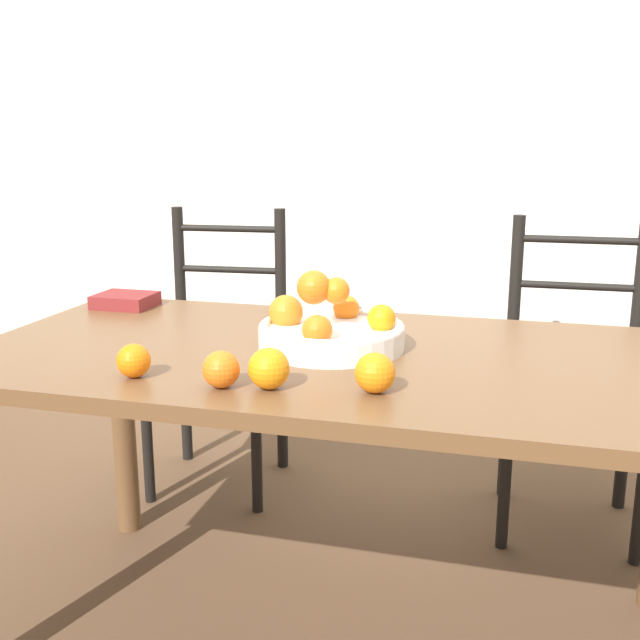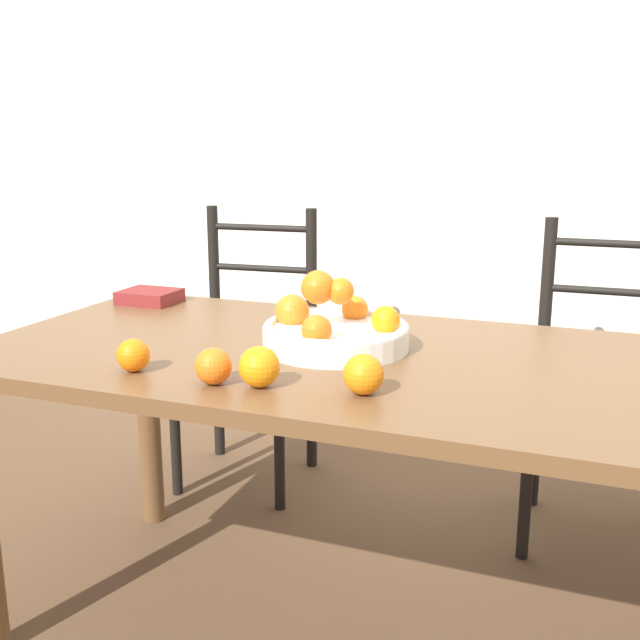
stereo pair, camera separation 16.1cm
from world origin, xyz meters
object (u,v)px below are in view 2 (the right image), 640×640
at_px(orange_loose_0, 213,366).
at_px(orange_loose_2, 363,374).
at_px(chair_right, 603,394).
at_px(orange_loose_3, 259,367).
at_px(book_stack, 150,296).
at_px(chair_left, 249,355).
at_px(orange_loose_1, 133,355).
at_px(fruit_bowl, 334,329).

relative_size(orange_loose_0, orange_loose_2, 0.94).
height_order(orange_loose_0, chair_right, chair_right).
bearing_deg(orange_loose_0, chair_right, 55.83).
xyz_separation_m(orange_loose_2, orange_loose_3, (-0.20, -0.03, 0.00)).
distance_m(orange_loose_3, book_stack, 0.86).
height_order(orange_loose_3, chair_left, chair_left).
xyz_separation_m(orange_loose_1, orange_loose_3, (0.29, 0.00, 0.01)).
bearing_deg(book_stack, orange_loose_2, -33.34).
bearing_deg(chair_left, orange_loose_0, -71.26).
bearing_deg(book_stack, chair_right, 20.24).
bearing_deg(chair_right, fruit_bowl, -129.95).
xyz_separation_m(chair_left, book_stack, (-0.09, -0.47, 0.30)).
xyz_separation_m(fruit_bowl, orange_loose_3, (-0.04, -0.31, -0.01)).
relative_size(fruit_bowl, chair_left, 0.35).
height_order(orange_loose_2, chair_left, chair_left).
height_order(orange_loose_2, orange_loose_3, orange_loose_3).
distance_m(chair_left, chair_right, 1.18).
distance_m(fruit_bowl, orange_loose_3, 0.31).
bearing_deg(orange_loose_2, chair_left, 126.36).
bearing_deg(chair_right, orange_loose_2, -114.17).
relative_size(orange_loose_1, book_stack, 0.43).
distance_m(fruit_bowl, orange_loose_1, 0.45).
bearing_deg(chair_right, orange_loose_3, -122.27).
relative_size(fruit_bowl, chair_right, 0.35).
distance_m(fruit_bowl, chair_left, 1.00).
height_order(fruit_bowl, orange_loose_0, fruit_bowl).
relative_size(orange_loose_2, chair_right, 0.08).
xyz_separation_m(orange_loose_2, chair_right, (0.43, 1.02, -0.32)).
xyz_separation_m(orange_loose_0, chair_left, (-0.46, 1.07, -0.31)).
height_order(orange_loose_1, orange_loose_2, orange_loose_2).
xyz_separation_m(chair_right, book_stack, (-1.27, -0.47, 0.30)).
bearing_deg(fruit_bowl, orange_loose_1, -136.06).
xyz_separation_m(orange_loose_0, chair_right, (0.73, 1.07, -0.31)).
bearing_deg(orange_loose_3, orange_loose_0, -169.08).
bearing_deg(orange_loose_2, fruit_bowl, 119.82).
height_order(chair_right, book_stack, chair_right).
xyz_separation_m(orange_loose_1, book_stack, (-0.35, 0.59, -0.02)).
xyz_separation_m(fruit_bowl, book_stack, (-0.68, 0.27, -0.03)).
distance_m(fruit_bowl, orange_loose_0, 0.36).
relative_size(fruit_bowl, orange_loose_1, 4.86).
bearing_deg(orange_loose_0, chair_left, 113.21).
relative_size(fruit_bowl, orange_loose_0, 4.58).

